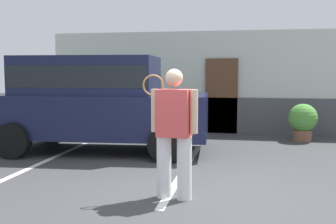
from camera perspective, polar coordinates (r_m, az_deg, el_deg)
The scene contains 7 objects.
ground_plane at distance 5.83m, azimuth 3.29°, elevation -11.57°, with size 40.00×40.00×0.00m, color #38383A.
parking_stripe_0 at distance 8.16m, azimuth -17.30°, elevation -6.81°, with size 0.12×4.40×0.01m, color silver.
parking_stripe_1 at distance 7.31m, azimuth 2.29°, elevation -8.00°, with size 0.12×4.40×0.01m, color silver.
house_frontage at distance 11.77m, azimuth 7.19°, elevation 3.75°, with size 9.86×0.40×2.87m.
parked_suv at distance 8.97m, azimuth -10.05°, elevation 1.84°, with size 4.72×2.42×2.05m.
tennis_player_man at distance 5.50m, azimuth 0.82°, elevation -2.75°, with size 0.78×0.33×1.76m.
potted_plant_by_porch at distance 10.70m, azimuth 18.30°, elevation -1.13°, with size 0.71×0.71×0.94m.
Camera 1 is at (0.70, -5.53, 1.72)m, focal length 43.67 mm.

